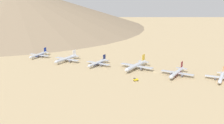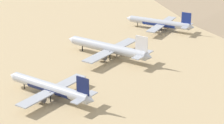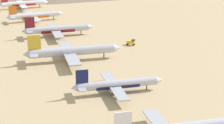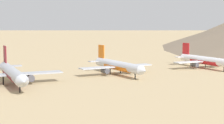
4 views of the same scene
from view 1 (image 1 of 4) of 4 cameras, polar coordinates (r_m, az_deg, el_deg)
The scene contains 9 objects.
ground_plane at distance 364.51m, azimuth 8.57°, elevation -2.11°, with size 2211.23×2211.23×0.00m, color tan.
parked_jet_0 at distance 450.27m, azimuth -14.39°, elevation 1.40°, with size 42.45×34.63×12.25m.
parked_jet_1 at distance 414.74m, azimuth -9.09°, elevation 0.65°, with size 49.22×39.88×14.22m.
parked_jet_2 at distance 389.66m, azimuth -2.89°, elevation -0.19°, with size 44.15×35.74×12.77m.
parked_jet_3 at distance 373.19m, azimuth 4.84°, elevation -0.71°, with size 56.17×45.47×16.25m.
parked_jet_4 at distance 353.19m, azimuth 12.80°, elevation -2.07°, with size 49.58×40.22×14.31m.
parked_jet_5 at distance 351.51m, azimuth 20.97°, elevation -2.87°, with size 45.13×36.82×13.02m.
service_truck at distance 329.14m, azimuth 4.73°, elevation -3.49°, with size 5.63×5.15×3.90m.
desert_hill_2 at distance 806.97m, azimuth -19.23°, elevation 10.49°, with size 693.22×693.22×109.17m, color #847056.
Camera 1 is at (319.15, 140.75, 105.83)m, focal length 45.87 mm.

